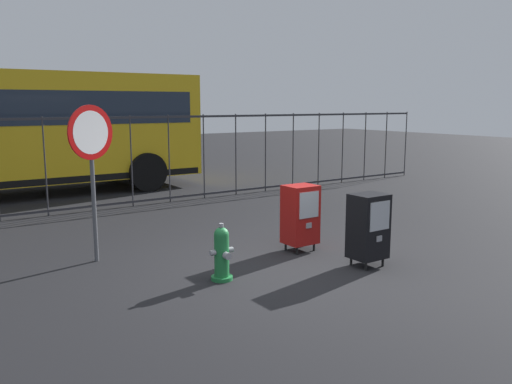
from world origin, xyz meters
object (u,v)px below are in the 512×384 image
Objects in this scene: stop_sign at (91,150)px; newspaper_box_primary at (368,226)px; fire_hydrant at (222,253)px; newspaper_box_secondary at (300,214)px.

newspaper_box_primary is at bearing -37.50° from stop_sign.
newspaper_box_secondary reaches higher than fire_hydrant.
newspaper_box_primary is 3.99m from stop_sign.
newspaper_box_primary reaches higher than fire_hydrant.
newspaper_box_secondary is at bearing 103.90° from newspaper_box_primary.
newspaper_box_primary is 1.18m from newspaper_box_secondary.
stop_sign is (-1.07, 1.71, 1.25)m from fire_hydrant.
newspaper_box_secondary is (-0.28, 1.14, 0.00)m from newspaper_box_primary.
newspaper_box_primary is 0.46× the size of stop_sign.
fire_hydrant is 0.73× the size of newspaper_box_secondary.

